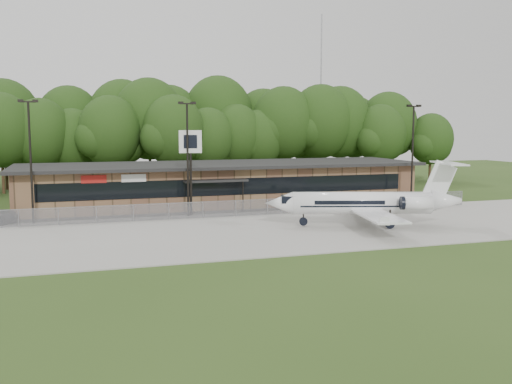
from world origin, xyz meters
name	(u,v)px	position (x,y,z in m)	size (l,w,h in m)	color
ground	(313,251)	(0.00, 0.00, 0.00)	(160.00, 160.00, 0.00)	#2F481A
apron	(272,229)	(0.00, 8.00, 0.04)	(64.00, 18.00, 0.08)	#9E9B93
parking_lot	(233,209)	(0.00, 19.50, 0.03)	(50.00, 9.00, 0.06)	#383835
terminal	(222,183)	(0.00, 23.94, 2.18)	(41.00, 11.65, 4.30)	olive
fence	(247,208)	(0.00, 15.00, 0.78)	(46.00, 0.04, 1.52)	gray
treeline	(188,131)	(0.00, 42.00, 7.50)	(72.00, 12.00, 15.00)	black
radio_mast	(321,97)	(22.00, 48.00, 12.50)	(0.20, 0.20, 25.00)	gray
light_pole_left	(30,152)	(-18.00, 16.50, 5.98)	(1.55, 0.30, 10.23)	black
light_pole_mid	(188,150)	(-5.00, 16.50, 5.98)	(1.55, 0.30, 10.23)	black
light_pole_right	(413,147)	(18.00, 16.50, 5.98)	(1.55, 0.30, 10.23)	black
business_jet	(369,204)	(7.79, 6.86, 1.91)	(15.75, 14.12, 5.35)	white
pole_sign	(190,151)	(-4.68, 16.80, 5.91)	(2.03, 0.54, 7.73)	black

